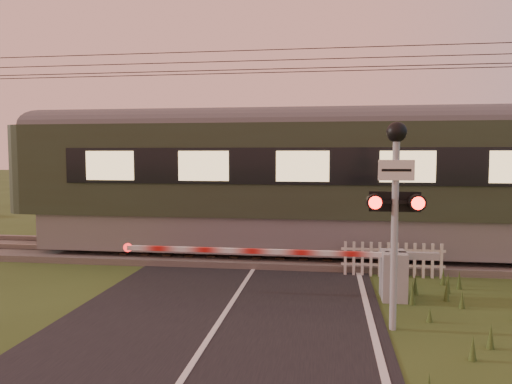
# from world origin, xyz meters

# --- Properties ---
(ground) EXTENTS (160.00, 160.00, 0.00)m
(ground) POSITION_xyz_m (0.00, 0.00, 0.00)
(ground) COLOR #31441A
(ground) RESTS_ON ground
(road) EXTENTS (6.00, 140.00, 0.03)m
(road) POSITION_xyz_m (0.02, -0.23, 0.01)
(road) COLOR black
(road) RESTS_ON ground
(track_bed) EXTENTS (140.00, 3.40, 0.39)m
(track_bed) POSITION_xyz_m (0.00, 6.50, 0.07)
(track_bed) COLOR #47423D
(track_bed) RESTS_ON ground
(overhead_wires) EXTENTS (120.00, 0.62, 0.62)m
(overhead_wires) POSITION_xyz_m (0.00, 6.50, 5.72)
(overhead_wires) COLOR black
(overhead_wires) RESTS_ON ground
(boom_gate) EXTENTS (6.97, 0.79, 1.05)m
(boom_gate) POSITION_xyz_m (2.98, 2.67, 0.58)
(boom_gate) COLOR gray
(boom_gate) RESTS_ON ground
(crossing_signal) EXTENTS (0.93, 0.37, 3.64)m
(crossing_signal) POSITION_xyz_m (3.10, 0.73, 2.51)
(crossing_signal) COLOR gray
(crossing_signal) RESTS_ON ground
(picket_fence) EXTENTS (2.56, 0.07, 0.87)m
(picket_fence) POSITION_xyz_m (3.58, 4.60, 0.44)
(picket_fence) COLOR silver
(picket_fence) RESTS_ON ground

